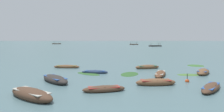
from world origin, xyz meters
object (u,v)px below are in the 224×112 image
at_px(rowboat_3, 55,79).
at_px(rowboat_8, 156,82).
at_px(rowboat_4, 67,67).
at_px(ferry_0, 134,44).
at_px(rowboat_10, 211,88).
at_px(rowboat_1, 203,72).
at_px(rowboat_2, 160,74).
at_px(rowboat_9, 95,72).
at_px(ferry_2, 155,46).
at_px(mooring_buoy, 187,81).
at_px(ferry_1, 57,44).
at_px(rowboat_7, 104,89).
at_px(rowboat_5, 147,67).
at_px(rowboat_6, 31,94).

distance_m(rowboat_3, rowboat_8, 9.38).
relative_size(rowboat_3, rowboat_8, 1.21).
xyz_separation_m(rowboat_4, ferry_0, (29.79, 141.44, 0.28)).
bearing_deg(rowboat_10, ferry_0, 84.16).
xyz_separation_m(rowboat_1, rowboat_2, (-5.39, -1.04, -0.04)).
relative_size(rowboat_4, rowboat_9, 1.17).
bearing_deg(rowboat_10, ferry_2, 78.16).
xyz_separation_m(rowboat_9, mooring_buoy, (9.03, -5.27, -0.05)).
xyz_separation_m(rowboat_1, rowboat_3, (-16.32, -4.08, 0.02)).
distance_m(rowboat_8, rowboat_10, 4.38).
bearing_deg(rowboat_2, ferry_1, 107.36).
relative_size(rowboat_7, mooring_buoy, 3.80).
bearing_deg(rowboat_5, rowboat_1, -37.56).
relative_size(rowboat_5, ferry_1, 0.42).
bearing_deg(rowboat_2, ferry_0, 83.03).
bearing_deg(rowboat_1, ferry_1, 109.05).
xyz_separation_m(rowboat_1, rowboat_8, (-7.06, -5.63, 0.00)).
bearing_deg(rowboat_5, rowboat_7, -116.13).
relative_size(rowboat_6, rowboat_9, 1.34).
bearing_deg(ferry_0, mooring_buoy, -96.21).
xyz_separation_m(rowboat_2, rowboat_6, (-11.21, -8.29, 0.08)).
bearing_deg(rowboat_6, rowboat_10, 7.81).
relative_size(rowboat_2, ferry_1, 0.52).
xyz_separation_m(ferry_0, ferry_2, (6.75, -46.80, -0.00)).
distance_m(rowboat_1, rowboat_9, 12.83).
bearing_deg(mooring_buoy, rowboat_3, 177.96).
relative_size(rowboat_4, rowboat_7, 1.10).
distance_m(rowboat_3, ferry_1, 184.54).
distance_m(rowboat_4, ferry_1, 175.15).
distance_m(rowboat_5, ferry_1, 179.29).
bearing_deg(rowboat_8, rowboat_7, -155.53).
height_order(rowboat_4, rowboat_10, rowboat_10).
height_order(rowboat_10, ferry_0, ferry_0).
bearing_deg(rowboat_7, rowboat_2, 46.87).
relative_size(rowboat_5, rowboat_7, 1.04).
relative_size(rowboat_1, rowboat_5, 1.11).
bearing_deg(rowboat_9, rowboat_7, -82.07).
bearing_deg(rowboat_10, rowboat_6, -172.19).
bearing_deg(rowboat_7, ferry_0, 81.05).
relative_size(rowboat_5, rowboat_9, 1.11).
distance_m(rowboat_6, ferry_2, 115.16).
distance_m(rowboat_2, ferry_2, 104.09).
distance_m(ferry_1, ferry_2, 109.63).
height_order(rowboat_4, ferry_2, ferry_2).
height_order(rowboat_8, rowboat_10, rowboat_8).
height_order(rowboat_8, rowboat_9, rowboat_8).
height_order(rowboat_4, rowboat_5, rowboat_5).
bearing_deg(rowboat_6, rowboat_7, 18.05).
bearing_deg(ferry_2, rowboat_9, -108.00).
distance_m(rowboat_6, rowboat_9, 10.76).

